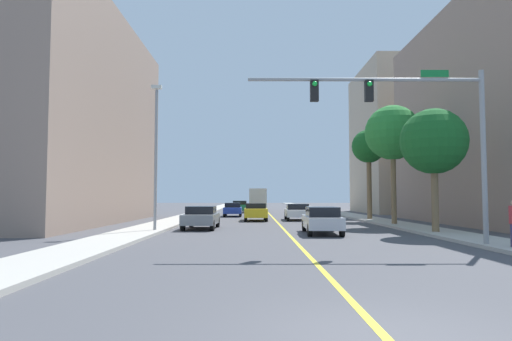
% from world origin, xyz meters
% --- Properties ---
extents(ground, '(192.00, 192.00, 0.00)m').
position_xyz_m(ground, '(0.00, 42.00, 0.00)').
color(ground, '#47474C').
extents(sidewalk_left, '(2.53, 168.00, 0.15)m').
position_xyz_m(sidewalk_left, '(-8.01, 42.00, 0.07)').
color(sidewalk_left, '#B2ADA3').
rests_on(sidewalk_left, ground).
extents(sidewalk_right, '(2.53, 168.00, 0.15)m').
position_xyz_m(sidewalk_right, '(8.01, 42.00, 0.07)').
color(sidewalk_right, '#B2ADA3').
rests_on(sidewalk_right, ground).
extents(lane_marking_center, '(0.16, 144.00, 0.01)m').
position_xyz_m(lane_marking_center, '(0.00, 42.00, 0.00)').
color(lane_marking_center, yellow).
rests_on(lane_marking_center, ground).
extents(building_left_near, '(17.13, 24.11, 15.62)m').
position_xyz_m(building_left_near, '(-20.24, 26.95, 7.81)').
color(building_left_near, gray).
rests_on(building_left_near, ground).
extents(building_right_far, '(14.45, 14.39, 17.92)m').
position_xyz_m(building_right_far, '(18.91, 48.40, 8.96)').
color(building_right_far, tan).
rests_on(building_right_far, ground).
extents(traffic_signal_mast, '(9.29, 0.36, 6.79)m').
position_xyz_m(traffic_signal_mast, '(4.43, 10.92, 5.11)').
color(traffic_signal_mast, gray).
rests_on(traffic_signal_mast, sidewalk_right).
extents(street_lamp, '(0.56, 0.28, 8.03)m').
position_xyz_m(street_lamp, '(-7.24, 18.22, 4.59)').
color(street_lamp, gray).
rests_on(street_lamp, sidewalk_left).
extents(palm_near, '(3.44, 3.44, 6.44)m').
position_xyz_m(palm_near, '(7.63, 16.82, 4.82)').
color(palm_near, brown).
rests_on(palm_near, sidewalk_right).
extents(palm_mid, '(3.70, 3.70, 8.01)m').
position_xyz_m(palm_mid, '(7.62, 23.51, 6.26)').
color(palm_mid, brown).
rests_on(palm_mid, sidewalk_right).
extents(palm_far, '(2.77, 2.77, 7.38)m').
position_xyz_m(palm_far, '(7.73, 30.21, 6.02)').
color(palm_far, brown).
rests_on(palm_far, sidewalk_right).
extents(car_green, '(2.04, 4.24, 1.47)m').
position_xyz_m(car_green, '(-3.53, 48.47, 0.77)').
color(car_green, '#196638').
rests_on(car_green, ground).
extents(car_white, '(2.05, 4.45, 1.37)m').
position_xyz_m(car_white, '(1.85, 30.88, 0.72)').
color(car_white, white).
rests_on(car_white, ground).
extents(car_blue, '(1.80, 4.30, 1.35)m').
position_xyz_m(car_blue, '(-3.88, 37.94, 0.71)').
color(car_blue, '#1E389E').
rests_on(car_blue, ground).
extents(car_yellow, '(1.89, 4.23, 1.42)m').
position_xyz_m(car_yellow, '(-1.64, 30.12, 0.75)').
color(car_yellow, gold).
rests_on(car_yellow, ground).
extents(car_silver, '(1.94, 4.63, 1.42)m').
position_xyz_m(car_silver, '(1.78, 17.25, 0.75)').
color(car_silver, '#BCBCC1').
rests_on(car_silver, ground).
extents(car_gray, '(1.98, 4.26, 1.38)m').
position_xyz_m(car_gray, '(-5.01, 20.83, 0.72)').
color(car_gray, slate).
rests_on(car_gray, ground).
extents(delivery_truck, '(2.49, 8.86, 3.09)m').
position_xyz_m(delivery_truck, '(-1.16, 57.91, 1.65)').
color(delivery_truck, '#194799').
rests_on(delivery_truck, ground).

